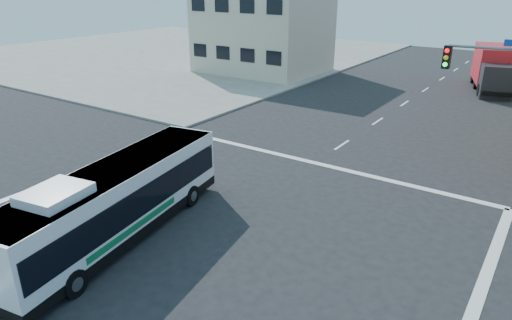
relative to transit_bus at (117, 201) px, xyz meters
The scene contains 5 objects.
ground 3.44m from the transit_bus, 31.09° to the left, with size 120.00×120.00×0.00m, color black.
sidewalk_nw 48.87m from the transit_bus, 131.51° to the left, with size 50.00×50.00×0.15m, color gray.
building_west 34.78m from the transit_bus, 114.51° to the left, with size 12.06×10.06×8.00m.
transit_bus is the anchor object (origin of this frame).
box_truck 36.44m from the transit_bus, 78.36° to the left, with size 4.61×8.73×3.78m.
Camera 1 is at (10.36, -11.27, 9.28)m, focal length 32.00 mm.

